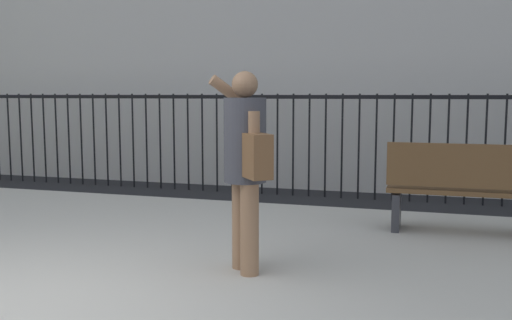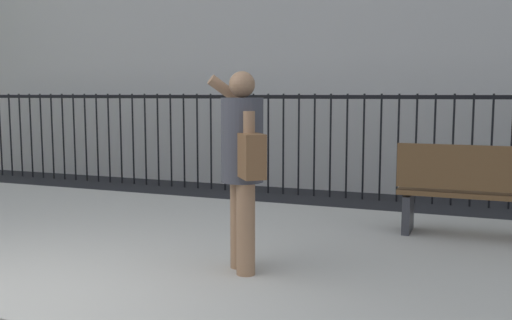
# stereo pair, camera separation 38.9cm
# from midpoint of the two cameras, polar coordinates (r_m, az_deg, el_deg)

# --- Properties ---
(sidewalk) EXTENTS (28.00, 4.40, 0.15)m
(sidewalk) POSITION_cam_midpoint_polar(r_m,az_deg,el_deg) (5.94, -8.36, -8.30)
(sidewalk) COLOR #B2ADA3
(sidewalk) RESTS_ON ground
(iron_fence) EXTENTS (12.03, 0.04, 1.60)m
(iron_fence) POSITION_cam_midpoint_polar(r_m,az_deg,el_deg) (9.15, 3.19, 2.97)
(iron_fence) COLOR black
(iron_fence) RESTS_ON ground
(pedestrian_on_phone) EXTENTS (0.65, 0.70, 1.62)m
(pedestrian_on_phone) POSITION_cam_midpoint_polar(r_m,az_deg,el_deg) (4.57, 1.15, 0.25)
(pedestrian_on_phone) COLOR #936B4C
(pedestrian_on_phone) RESTS_ON sidewalk
(street_bench) EXTENTS (1.60, 0.45, 0.95)m
(street_bench) POSITION_cam_midpoint_polar(r_m,az_deg,el_deg) (6.16, 23.12, -2.76)
(street_bench) COLOR brown
(street_bench) RESTS_ON sidewalk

